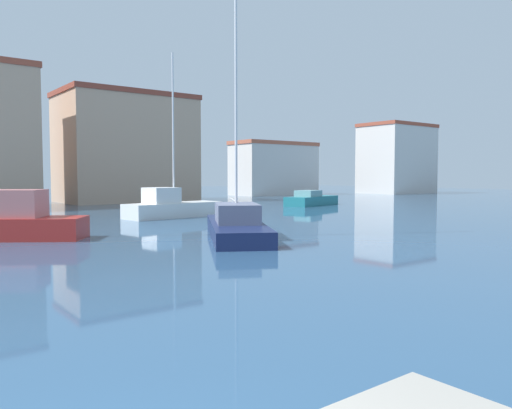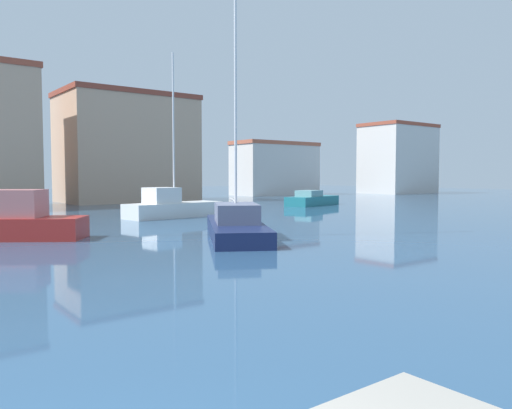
{
  "view_description": "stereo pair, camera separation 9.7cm",
  "coord_description": "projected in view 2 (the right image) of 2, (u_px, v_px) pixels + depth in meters",
  "views": [
    {
      "loc": [
        -0.93,
        -3.38,
        2.74
      ],
      "look_at": [
        16.12,
        18.76,
        1.09
      ],
      "focal_mm": 35.1,
      "sensor_mm": 36.0,
      "label": 1
    },
    {
      "loc": [
        -0.86,
        -3.44,
        2.74
      ],
      "look_at": [
        16.12,
        18.76,
        1.09
      ],
      "focal_mm": 35.1,
      "sensor_mm": 36.0,
      "label": 2
    }
  ],
  "objects": [
    {
      "name": "water",
      "position": [
        227.0,
        223.0,
        28.36
      ],
      "size": [
        160.0,
        160.0,
        0.0
      ],
      "primitive_type": "plane",
      "color": "#2D5175",
      "rests_on": "ground"
    },
    {
      "name": "sailboat_navy_inner_mooring",
      "position": [
        236.0,
        224.0,
        22.07
      ],
      "size": [
        6.22,
        8.52,
        12.75
      ],
      "color": "#19234C",
      "rests_on": "water"
    },
    {
      "name": "motorboat_teal_distant_north",
      "position": [
        312.0,
        200.0,
        45.23
      ],
      "size": [
        6.59,
        3.86,
        1.37
      ],
      "color": "#1E707A",
      "rests_on": "water"
    },
    {
      "name": "sailboat_white_outer_mooring",
      "position": [
        172.0,
        206.0,
        32.4
      ],
      "size": [
        6.84,
        2.95,
        10.56
      ],
      "color": "white",
      "rests_on": "water"
    },
    {
      "name": "yacht_club",
      "position": [
        127.0,
        148.0,
        51.84
      ],
      "size": [
        13.17,
        8.56,
        11.06
      ],
      "color": "tan",
      "rests_on": "ground"
    },
    {
      "name": "waterfront_apartments",
      "position": [
        275.0,
        168.0,
        68.89
      ],
      "size": [
        12.04,
        5.58,
        7.28
      ],
      "color": "beige",
      "rests_on": "ground"
    },
    {
      "name": "warehouse_block",
      "position": [
        398.0,
        159.0,
        75.04
      ],
      "size": [
        10.73,
        7.23,
        10.33
      ],
      "color": "beige",
      "rests_on": "ground"
    }
  ]
}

